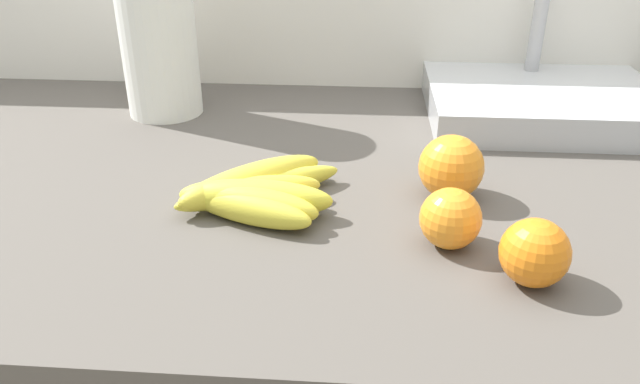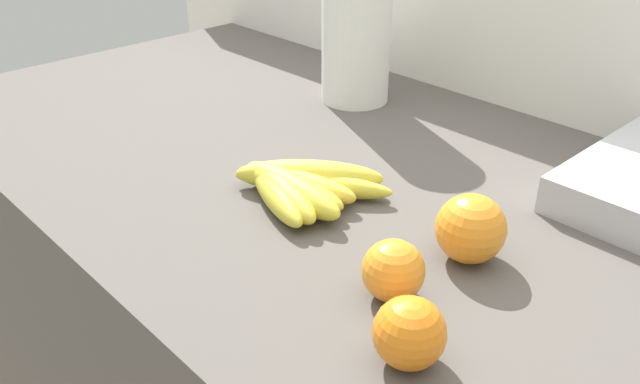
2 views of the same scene
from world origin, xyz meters
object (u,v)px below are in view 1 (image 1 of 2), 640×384
(banana_bunch, at_px, (253,194))
(paper_towel_roll, at_px, (156,21))
(orange_back_right, at_px, (450,219))
(sink_basin, at_px, (543,101))
(orange_right, at_px, (535,253))
(orange_center, at_px, (451,167))

(banana_bunch, height_order, paper_towel_roll, paper_towel_roll)
(orange_back_right, distance_m, paper_towel_roll, 0.58)
(banana_bunch, distance_m, sink_basin, 0.53)
(banana_bunch, bearing_deg, orange_back_right, -15.90)
(paper_towel_roll, bearing_deg, orange_right, -42.02)
(orange_center, bearing_deg, orange_back_right, -96.45)
(orange_center, bearing_deg, paper_towel_roll, 148.22)
(banana_bunch, xyz_separation_m, sink_basin, (0.41, 0.34, 0.01))
(orange_right, bearing_deg, banana_bunch, 156.98)
(banana_bunch, xyz_separation_m, orange_back_right, (0.22, -0.06, 0.01))
(orange_right, bearing_deg, orange_back_right, 139.53)
(banana_bunch, height_order, orange_right, orange_right)
(orange_right, bearing_deg, sink_basin, 75.46)
(orange_back_right, bearing_deg, orange_right, -40.47)
(sink_basin, bearing_deg, paper_towel_roll, -177.90)
(orange_center, relative_size, orange_back_right, 1.21)
(paper_towel_roll, relative_size, sink_basin, 0.90)
(orange_back_right, distance_m, sink_basin, 0.45)
(paper_towel_roll, bearing_deg, orange_center, -31.78)
(orange_back_right, height_order, paper_towel_roll, paper_towel_roll)
(orange_center, bearing_deg, orange_right, -71.38)
(orange_right, height_order, orange_center, orange_center)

